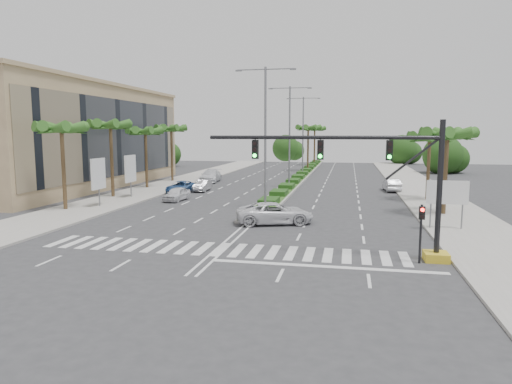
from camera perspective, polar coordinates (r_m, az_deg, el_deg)
ground at (r=26.00m, az=-4.46°, el=-7.19°), size 160.00×160.00×0.00m
footpath_right at (r=45.40m, az=21.83°, el=-1.34°), size 6.00×120.00×0.15m
footpath_left at (r=49.86m, az=-15.00°, el=-0.33°), size 6.00×120.00×0.15m
median at (r=69.83m, az=5.74°, el=2.03°), size 2.20×75.00×0.20m
median_grass at (r=69.82m, az=5.74°, el=2.13°), size 1.80×75.00×0.04m
building at (r=60.06m, az=-21.93°, el=6.32°), size 12.00×36.00×12.00m
signal_gantry at (r=24.49m, az=16.80°, el=-0.14°), size 12.60×1.20×7.20m
pedestrian_signal at (r=24.20m, az=19.96°, el=-3.75°), size 0.28×0.36×3.00m
direction_sign at (r=33.08m, az=22.79°, el=-0.29°), size 2.70×0.11×3.40m
billboard_near at (r=42.23m, az=-19.11°, el=2.11°), size 0.18×2.10×4.35m
billboard_far at (r=47.47m, az=-15.43°, el=2.78°), size 0.18×2.10×4.35m
palm_left_near at (r=41.48m, az=-23.14°, el=7.00°), size 4.57×4.68×7.55m
palm_left_mid at (r=48.29m, az=-17.74°, el=7.66°), size 4.57×4.68×7.95m
palm_left_far at (r=55.41m, az=-13.66°, el=7.12°), size 4.57×4.68×7.35m
palm_left_end at (r=62.75m, az=-10.54°, el=7.55°), size 4.57×4.68×7.75m
palm_right_near at (r=38.92m, az=22.81°, el=6.32°), size 4.57×4.68×7.05m
palm_right_far at (r=46.80m, az=20.89°, el=6.13°), size 4.57×4.68×6.75m
palm_median_a at (r=79.50m, az=6.55°, el=7.77°), size 4.57×4.68×8.05m
palm_median_b at (r=94.45m, az=7.35°, el=7.68°), size 4.57×4.68×8.05m
streetlight_near at (r=38.82m, az=1.18°, el=7.77°), size 5.10×0.25×12.00m
streetlight_mid at (r=54.64m, az=4.22°, el=7.63°), size 5.10×0.25×12.00m
streetlight_far at (r=70.53m, az=5.90°, el=7.54°), size 5.10×0.25×12.00m
car_parked_a at (r=45.02m, az=-9.89°, el=-0.24°), size 1.87×3.97×1.31m
car_parked_b at (r=52.09m, az=-6.72°, el=0.81°), size 1.49×3.91×1.27m
car_parked_c at (r=50.86m, az=-9.37°, el=0.62°), size 2.31×4.73×1.29m
car_parked_d at (r=61.80m, az=-5.70°, el=2.02°), size 2.79×5.84×1.64m
car_crossing at (r=33.09m, az=2.34°, el=-2.65°), size 6.11×4.20×1.55m
car_right at (r=53.88m, az=16.59°, el=0.86°), size 1.91×4.47×1.43m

